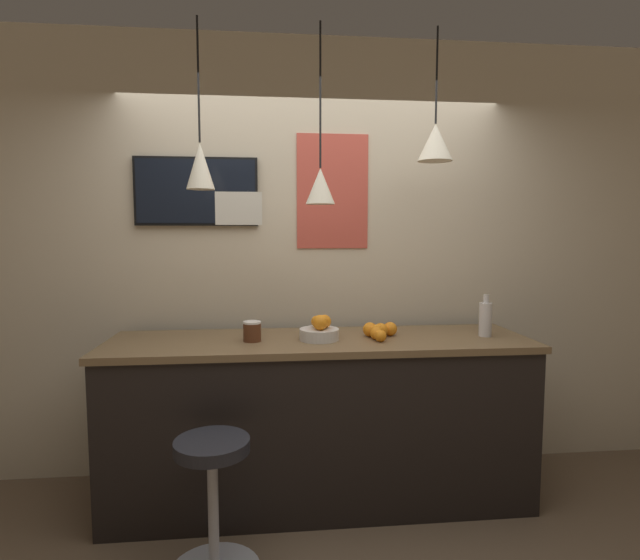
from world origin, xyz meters
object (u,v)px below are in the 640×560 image
bar_stool (213,490)px  fruit_bowl (320,329)px  mounted_tv (197,192)px  juice_bottle (485,319)px  spread_jar (252,331)px

bar_stool → fruit_bowl: bearing=46.5°
mounted_tv → fruit_bowl: bearing=-30.7°
fruit_bowl → juice_bottle: bearing=-0.1°
fruit_bowl → juice_bottle: juice_bottle is taller
juice_bottle → spread_jar: (-1.41, 0.00, -0.05)m
juice_bottle → fruit_bowl: bearing=179.9°
fruit_bowl → mounted_tv: (-0.75, 0.45, 0.83)m
spread_jar → mounted_tv: size_ratio=0.15×
spread_jar → bar_stool: bearing=-106.1°
bar_stool → spread_jar: size_ratio=5.65×
bar_stool → mounted_tv: (-0.19, 1.04, 1.47)m
fruit_bowl → juice_bottle: (1.01, -0.00, 0.05)m
fruit_bowl → mounted_tv: mounted_tv is taller
spread_jar → mounted_tv: (-0.36, 0.45, 0.83)m
spread_jar → mounted_tv: 1.01m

